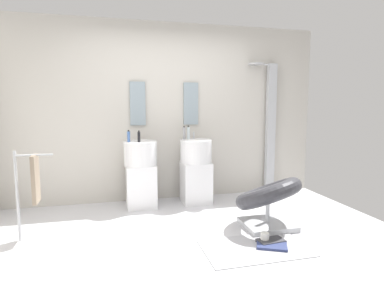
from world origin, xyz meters
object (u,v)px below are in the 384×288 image
at_px(pedestal_sink_right, 196,169).
at_px(coffee_mug, 265,238).
at_px(magazine_navy, 272,245).
at_px(magazine_charcoal, 271,241).
at_px(pedestal_sink_left, 141,172).
at_px(soap_bottle_black, 139,137).
at_px(towel_rack, 33,181).
at_px(soap_bottle_clear, 188,133).
at_px(lounge_chair, 268,198).
at_px(soap_bottle_grey, 184,133).
at_px(soap_bottle_blue, 129,136).
at_px(shower_column, 270,126).

height_order(pedestal_sink_right, coffee_mug, pedestal_sink_right).
bearing_deg(magazine_navy, magazine_charcoal, 92.98).
bearing_deg(pedestal_sink_left, pedestal_sink_right, 0.00).
xyz_separation_m(pedestal_sink_right, coffee_mug, (0.32, -1.52, -0.43)).
xyz_separation_m(magazine_charcoal, soap_bottle_black, (-1.20, 1.44, 0.96)).
relative_size(towel_rack, magazine_navy, 3.23).
bearing_deg(soap_bottle_clear, lounge_chair, -62.99).
relative_size(pedestal_sink_left, magazine_charcoal, 3.74).
distance_m(magazine_navy, soap_bottle_grey, 2.02).
distance_m(coffee_mug, soap_bottle_grey, 1.91).
bearing_deg(magazine_charcoal, coffee_mug, 150.06).
bearing_deg(soap_bottle_black, coffee_mug, -51.07).
bearing_deg(lounge_chair, pedestal_sink_right, 116.14).
bearing_deg(pedestal_sink_right, magazine_charcoal, -76.17).
relative_size(pedestal_sink_left, soap_bottle_blue, 6.34).
distance_m(lounge_chair, soap_bottle_blue, 1.96).
height_order(magazine_navy, soap_bottle_blue, soap_bottle_blue).
height_order(pedestal_sink_left, soap_bottle_black, soap_bottle_black).
relative_size(coffee_mug, soap_bottle_black, 0.64).
bearing_deg(pedestal_sink_right, magazine_navy, -77.95).
bearing_deg(coffee_mug, pedestal_sink_left, 126.16).
relative_size(shower_column, soap_bottle_grey, 10.49).
bearing_deg(lounge_chair, soap_bottle_blue, 144.23).
distance_m(pedestal_sink_left, soap_bottle_black, 0.52).
bearing_deg(coffee_mug, soap_bottle_grey, 106.91).
bearing_deg(soap_bottle_grey, magazine_navy, -73.37).
bearing_deg(magazine_charcoal, soap_bottle_grey, 103.23).
distance_m(magazine_navy, soap_bottle_black, 2.14).
distance_m(pedestal_sink_right, lounge_chair, 1.27).
bearing_deg(pedestal_sink_right, soap_bottle_grey, 157.66).
bearing_deg(pedestal_sink_right, shower_column, 10.86).
bearing_deg(coffee_mug, magazine_charcoal, -24.69).
bearing_deg(magazine_navy, towel_rack, -172.65).
xyz_separation_m(soap_bottle_black, soap_bottle_grey, (0.66, 0.18, 0.02)).
relative_size(pedestal_sink_left, shower_column, 0.50).
bearing_deg(soap_bottle_black, pedestal_sink_right, 7.85).
relative_size(towel_rack, soap_bottle_black, 6.10).
bearing_deg(magazine_charcoal, soap_bottle_blue, 126.27).
bearing_deg(pedestal_sink_right, soap_bottle_black, -172.15).
relative_size(lounge_chair, magazine_charcoal, 4.01).
relative_size(magazine_charcoal, soap_bottle_clear, 1.41).
xyz_separation_m(pedestal_sink_left, soap_bottle_clear, (0.71, 0.12, 0.52)).
distance_m(lounge_chair, soap_bottle_grey, 1.54).
relative_size(coffee_mug, soap_bottle_blue, 0.62).
height_order(lounge_chair, soap_bottle_clear, soap_bottle_clear).
bearing_deg(magazine_navy, pedestal_sink_right, 128.15).
distance_m(soap_bottle_black, soap_bottle_grey, 0.68).
xyz_separation_m(towel_rack, magazine_charcoal, (2.36, -0.71, -0.60)).
bearing_deg(pedestal_sink_left, soap_bottle_clear, 9.56).
xyz_separation_m(coffee_mug, soap_bottle_grey, (-0.48, 1.59, 0.95)).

